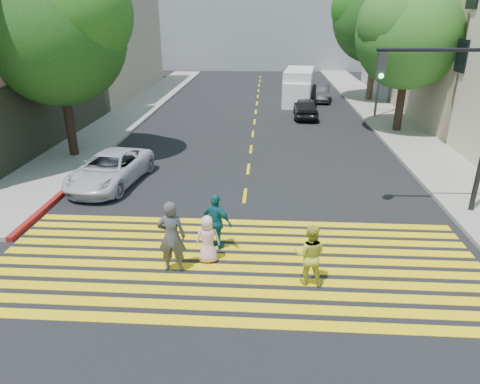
# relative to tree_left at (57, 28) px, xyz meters

# --- Properties ---
(ground) EXTENTS (120.00, 120.00, 0.00)m
(ground) POSITION_rel_tree_left_xyz_m (8.28, -10.18, -5.80)
(ground) COLOR black
(sidewalk_left) EXTENTS (3.00, 40.00, 0.15)m
(sidewalk_left) POSITION_rel_tree_left_xyz_m (-0.22, 11.82, -5.73)
(sidewalk_left) COLOR gray
(sidewalk_left) RESTS_ON ground
(sidewalk_right) EXTENTS (3.00, 60.00, 0.15)m
(sidewalk_right) POSITION_rel_tree_left_xyz_m (16.78, 4.82, -5.73)
(sidewalk_right) COLOR gray
(sidewalk_right) RESTS_ON ground
(curb_red) EXTENTS (0.20, 8.00, 0.16)m
(curb_red) POSITION_rel_tree_left_xyz_m (1.38, -4.18, -5.72)
(curb_red) COLOR maroon
(curb_red) RESTS_ON ground
(crosswalk) EXTENTS (13.40, 5.30, 0.01)m
(crosswalk) POSITION_rel_tree_left_xyz_m (8.28, -8.91, -5.80)
(crosswalk) COLOR yellow
(crosswalk) RESTS_ON ground
(lane_line) EXTENTS (0.12, 34.40, 0.01)m
(lane_line) POSITION_rel_tree_left_xyz_m (8.28, 12.32, -5.80)
(lane_line) COLOR yellow
(lane_line) RESTS_ON ground
(building_left_tan) EXTENTS (12.00, 16.00, 10.00)m
(building_left_tan) POSITION_rel_tree_left_xyz_m (-7.72, 17.82, -0.80)
(building_left_tan) COLOR tan
(building_left_tan) RESTS_ON ground
(building_right_grey) EXTENTS (10.00, 10.00, 10.00)m
(building_right_grey) POSITION_rel_tree_left_xyz_m (23.28, 19.82, -0.80)
(building_right_grey) COLOR gray
(building_right_grey) RESTS_ON ground
(backdrop_block) EXTENTS (30.00, 8.00, 12.00)m
(backdrop_block) POSITION_rel_tree_left_xyz_m (8.28, 37.82, 0.20)
(backdrop_block) COLOR gray
(backdrop_block) RESTS_ON ground
(tree_left) EXTENTS (7.95, 7.70, 8.61)m
(tree_left) POSITION_rel_tree_left_xyz_m (0.00, 0.00, 0.00)
(tree_left) COLOR black
(tree_left) RESTS_ON ground
(tree_right_near) EXTENTS (7.12, 6.96, 8.32)m
(tree_right_near) POSITION_rel_tree_left_xyz_m (16.63, 5.76, -0.17)
(tree_right_near) COLOR black
(tree_right_near) RESTS_ON ground
(tree_right_far) EXTENTS (7.71, 7.17, 9.55)m
(tree_right_far) POSITION_rel_tree_left_xyz_m (17.12, 15.39, 0.65)
(tree_right_far) COLOR #4A341D
(tree_right_far) RESTS_ON ground
(pedestrian_man) EXTENTS (0.74, 0.49, 2.00)m
(pedestrian_man) POSITION_rel_tree_left_xyz_m (6.64, -9.35, -4.80)
(pedestrian_man) COLOR #424148
(pedestrian_man) RESTS_ON ground
(pedestrian_woman) EXTENTS (0.87, 0.73, 1.62)m
(pedestrian_woman) POSITION_rel_tree_left_xyz_m (10.18, -9.71, -4.99)
(pedestrian_woman) COLOR gold
(pedestrian_woman) RESTS_ON ground
(pedestrian_child) EXTENTS (0.74, 0.56, 1.37)m
(pedestrian_child) POSITION_rel_tree_left_xyz_m (7.50, -8.86, -5.12)
(pedestrian_child) COLOR #F4B1D9
(pedestrian_child) RESTS_ON ground
(pedestrian_extra) EXTENTS (1.07, 0.79, 1.68)m
(pedestrian_extra) POSITION_rel_tree_left_xyz_m (7.66, -8.13, -4.96)
(pedestrian_extra) COLOR #13626F
(pedestrian_extra) RESTS_ON ground
(white_sedan) EXTENTS (2.72, 4.84, 1.28)m
(white_sedan) POSITION_rel_tree_left_xyz_m (2.86, -3.31, -5.16)
(white_sedan) COLOR silver
(white_sedan) RESTS_ON ground
(dark_car_near) EXTENTS (1.66, 3.89, 1.31)m
(dark_car_near) POSITION_rel_tree_left_xyz_m (11.60, 9.20, -5.15)
(dark_car_near) COLOR black
(dark_car_near) RESTS_ON ground
(silver_car) EXTENTS (1.98, 4.36, 1.24)m
(silver_car) POSITION_rel_tree_left_xyz_m (11.78, 21.19, -5.18)
(silver_car) COLOR gray
(silver_car) RESTS_ON ground
(dark_car_parked) EXTENTS (1.75, 3.86, 1.23)m
(dark_car_parked) POSITION_rel_tree_left_xyz_m (13.27, 15.16, -5.19)
(dark_car_parked) COLOR black
(dark_car_parked) RESTS_ON ground
(white_van) EXTENTS (2.65, 5.52, 2.50)m
(white_van) POSITION_rel_tree_left_xyz_m (11.40, 14.05, -4.61)
(white_van) COLOR silver
(white_van) RESTS_ON ground
(traffic_signal) EXTENTS (3.92, 0.39, 5.74)m
(traffic_signal) POSITION_rel_tree_left_xyz_m (15.04, -5.29, -2.09)
(traffic_signal) COLOR black
(traffic_signal) RESTS_ON ground
(street_lamp) EXTENTS (1.93, 0.67, 8.64)m
(street_lamp) POSITION_rel_tree_left_xyz_m (15.94, 9.22, -0.84)
(street_lamp) COLOR slate
(street_lamp) RESTS_ON ground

